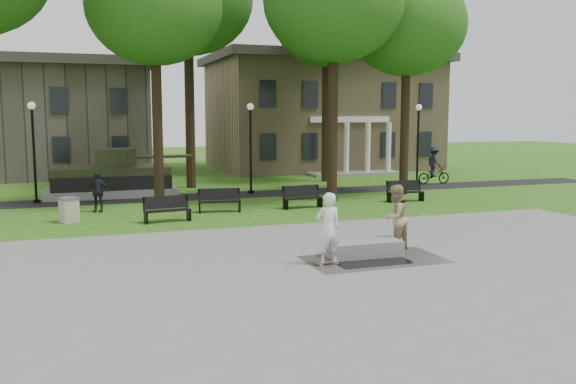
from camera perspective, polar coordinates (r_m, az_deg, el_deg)
name	(u,v)px	position (r m, az deg, el deg)	size (l,w,h in m)	color
ground	(336,239)	(20.57, 4.50, -4.38)	(120.00, 120.00, 0.00)	#224C11
plaza	(413,275)	(16.24, 11.64, -7.65)	(22.00, 16.00, 0.02)	gray
footpath	(243,195)	(31.78, -4.20, -0.24)	(44.00, 2.60, 0.01)	black
building_right	(320,112)	(47.99, 3.05, 7.50)	(17.00, 12.00, 8.60)	#9E8460
building_left	(30,123)	(45.04, -22.96, 6.00)	(15.00, 10.00, 7.20)	#4C443D
tree_1	(154,8)	(29.56, -12.40, 16.47)	(6.20, 6.20, 11.63)	black
tree_2	(334,3)	(29.79, 4.29, 17.24)	(6.60, 6.60, 12.16)	black
tree_3	(407,26)	(32.56, 11.09, 15.00)	(6.00, 6.00, 11.19)	black
tree_4	(188,0)	(35.54, -9.38, 17.30)	(7.20, 7.20, 13.50)	black
tree_5	(327,22)	(38.28, 3.63, 15.55)	(6.40, 6.40, 12.44)	black
lamp_left	(34,144)	(30.83, -22.71, 4.19)	(0.36, 0.36, 4.73)	black
lamp_mid	(251,141)	(31.96, -3.52, 4.83)	(0.36, 0.36, 4.73)	black
lamp_right	(418,138)	(35.96, 12.07, 4.95)	(0.36, 0.36, 4.73)	black
tank_monument	(112,179)	(32.65, -16.15, 1.20)	(7.45, 3.40, 2.40)	gray
puddle	(372,262)	(17.46, 7.83, -6.47)	(2.20, 1.20, 0.00)	black
concrete_block	(363,248)	(18.10, 7.05, -5.24)	(2.20, 1.00, 0.45)	gray
skateboard	(328,263)	(17.03, 3.76, -6.65)	(0.78, 0.20, 0.07)	brown
skateboarder	(328,229)	(16.83, 3.76, -3.43)	(0.73, 0.48, 2.01)	white
friend_watching	(395,217)	(18.87, 9.99, -2.36)	(0.98, 0.76, 2.01)	tan
pedestrian_walker	(97,192)	(27.20, -17.41, 0.02)	(1.02, 0.42, 1.74)	black
cyclist	(434,169)	(37.45, 13.50, 2.13)	(2.08, 1.18, 2.26)	black
park_bench_0	(167,208)	(24.12, -11.24, -1.51)	(1.85, 0.77, 1.00)	black
park_bench_1	(219,200)	(26.20, -6.47, -0.73)	(1.84, 0.76, 1.00)	black
park_bench_2	(302,196)	(27.15, 1.34, -0.40)	(1.84, 0.70, 1.00)	black
park_bench_3	(405,191)	(29.72, 10.85, 0.14)	(1.82, 0.60, 1.00)	black
trash_bin	(69,210)	(25.03, -19.81, -1.57)	(0.86, 0.86, 0.96)	#BBAF9A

